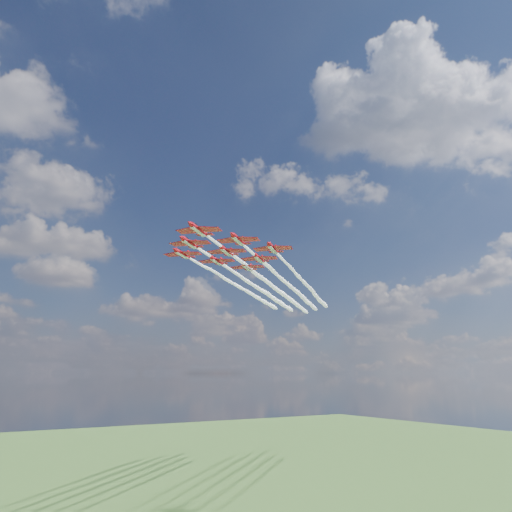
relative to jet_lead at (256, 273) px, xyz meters
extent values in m
cylinder|color=red|center=(-39.60, -37.99, 0.00)|extent=(7.41, 7.18, 1.25)
cone|color=red|center=(-43.69, -41.91, 0.00)|extent=(2.50, 2.47, 1.25)
cone|color=red|center=(-35.76, -34.30, 0.00)|extent=(2.01, 1.99, 1.13)
ellipsoid|color=black|center=(-41.24, -39.56, 0.51)|extent=(2.42, 2.38, 0.81)
cube|color=red|center=(-39.19, -37.60, -0.06)|extent=(9.84, 10.03, 0.16)
cube|color=red|center=(-36.33, -34.85, 0.00)|extent=(3.97, 4.04, 0.14)
cube|color=red|center=(-36.16, -34.69, 1.02)|extent=(1.42, 1.37, 2.04)
cube|color=silver|center=(-39.60, -37.99, -0.57)|extent=(6.84, 6.62, 0.14)
cylinder|color=red|center=(-27.12, -35.20, 0.00)|extent=(7.41, 7.18, 1.25)
cone|color=red|center=(-31.21, -39.12, 0.00)|extent=(2.50, 2.47, 1.25)
cone|color=red|center=(-23.27, -31.51, 0.00)|extent=(2.01, 1.99, 1.13)
ellipsoid|color=black|center=(-28.75, -36.77, 0.51)|extent=(2.42, 2.38, 0.81)
cube|color=red|center=(-26.71, -34.81, -0.06)|extent=(9.84, 10.03, 0.16)
cube|color=red|center=(-23.84, -32.06, 0.00)|extent=(3.97, 4.04, 0.14)
cube|color=red|center=(-23.68, -31.91, 1.02)|extent=(1.42, 1.37, 2.04)
cube|color=silver|center=(-27.12, -35.20, -0.57)|extent=(6.84, 6.62, 0.14)
cylinder|color=red|center=(-36.30, -25.63, 0.00)|extent=(7.41, 7.18, 1.25)
cone|color=red|center=(-40.39, -29.55, 0.00)|extent=(2.50, 2.47, 1.25)
cone|color=red|center=(-32.45, -21.94, 0.00)|extent=(2.01, 1.99, 1.13)
ellipsoid|color=black|center=(-37.93, -27.20, 0.51)|extent=(2.42, 2.38, 0.81)
cube|color=red|center=(-35.89, -25.24, -0.06)|extent=(9.84, 10.03, 0.16)
cube|color=red|center=(-33.03, -22.49, 0.00)|extent=(3.97, 4.04, 0.14)
cube|color=red|center=(-32.86, -22.34, 1.02)|extent=(1.42, 1.37, 2.04)
cube|color=silver|center=(-36.30, -25.63, -0.57)|extent=(6.84, 6.62, 0.14)
cylinder|color=red|center=(-14.63, -32.42, 0.00)|extent=(7.41, 7.18, 1.25)
cone|color=red|center=(-18.72, -36.34, 0.00)|extent=(2.50, 2.47, 1.25)
cone|color=red|center=(-10.79, -28.73, 0.00)|extent=(2.01, 1.99, 1.13)
ellipsoid|color=black|center=(-16.27, -33.98, 0.51)|extent=(2.42, 2.38, 0.81)
cube|color=red|center=(-14.22, -32.02, -0.06)|extent=(9.84, 10.03, 0.16)
cube|color=red|center=(-11.36, -29.28, 0.00)|extent=(3.97, 4.04, 0.14)
cube|color=red|center=(-11.20, -29.12, 1.02)|extent=(1.42, 1.37, 2.04)
cube|color=silver|center=(-14.63, -32.42, -0.57)|extent=(6.84, 6.62, 0.14)
cylinder|color=red|center=(-23.81, -22.84, 0.00)|extent=(7.41, 7.18, 1.25)
cone|color=red|center=(-27.90, -26.77, 0.00)|extent=(2.50, 2.47, 1.25)
cone|color=red|center=(-19.97, -19.16, 0.00)|extent=(2.01, 1.99, 1.13)
ellipsoid|color=black|center=(-25.45, -24.41, 0.51)|extent=(2.42, 2.38, 0.81)
cube|color=red|center=(-23.40, -22.45, -0.06)|extent=(9.84, 10.03, 0.16)
cube|color=red|center=(-20.54, -19.71, 0.00)|extent=(3.97, 4.04, 0.14)
cube|color=red|center=(-20.38, -19.55, 1.02)|extent=(1.42, 1.37, 2.04)
cube|color=silver|center=(-23.81, -22.84, -0.57)|extent=(6.84, 6.62, 0.14)
cylinder|color=red|center=(-33.00, -13.27, 0.00)|extent=(7.41, 7.18, 1.25)
cone|color=red|center=(-37.08, -17.20, 0.00)|extent=(2.50, 2.47, 1.25)
cone|color=red|center=(-29.15, -9.59, 0.00)|extent=(2.01, 1.99, 1.13)
ellipsoid|color=black|center=(-34.63, -14.84, 0.51)|extent=(2.42, 2.38, 0.81)
cube|color=red|center=(-32.59, -12.88, -0.06)|extent=(9.84, 10.03, 0.16)
cube|color=red|center=(-29.72, -10.14, 0.00)|extent=(3.97, 4.04, 0.14)
cube|color=red|center=(-29.56, -9.98, 1.02)|extent=(1.42, 1.37, 2.04)
cube|color=silver|center=(-33.00, -13.27, -0.57)|extent=(6.84, 6.62, 0.14)
cylinder|color=red|center=(-11.33, -20.06, 0.00)|extent=(7.41, 7.18, 1.25)
cone|color=red|center=(-15.42, -23.98, 0.00)|extent=(2.50, 2.47, 1.25)
cone|color=red|center=(-7.49, -16.37, 0.00)|extent=(2.01, 1.99, 1.13)
ellipsoid|color=black|center=(-12.97, -21.63, 0.51)|extent=(2.42, 2.38, 0.81)
cube|color=red|center=(-10.92, -19.67, -0.06)|extent=(9.84, 10.03, 0.16)
cube|color=red|center=(-8.06, -16.92, 0.00)|extent=(3.97, 4.04, 0.14)
cube|color=red|center=(-7.89, -16.76, 1.02)|extent=(1.42, 1.37, 2.04)
cube|color=silver|center=(-11.33, -20.06, -0.57)|extent=(6.84, 6.62, 0.14)
cylinder|color=red|center=(-20.51, -10.49, 0.00)|extent=(7.41, 7.18, 1.25)
cone|color=red|center=(-24.60, -14.41, 0.00)|extent=(2.50, 2.47, 1.25)
cone|color=red|center=(-16.67, -6.80, 0.00)|extent=(2.01, 1.99, 1.13)
ellipsoid|color=black|center=(-22.15, -12.06, 0.51)|extent=(2.42, 2.38, 0.81)
cube|color=red|center=(-20.10, -10.09, -0.06)|extent=(9.84, 10.03, 0.16)
cube|color=red|center=(-17.24, -7.35, 0.00)|extent=(3.97, 4.04, 0.14)
cube|color=red|center=(-17.08, -7.19, 1.02)|extent=(1.42, 1.37, 2.04)
cube|color=silver|center=(-20.51, -10.49, -0.57)|extent=(6.84, 6.62, 0.14)
cylinder|color=red|center=(-8.03, -7.70, 0.00)|extent=(7.41, 7.18, 1.25)
cone|color=red|center=(-12.12, -11.62, 0.00)|extent=(2.50, 2.47, 1.25)
cone|color=red|center=(-4.18, -4.01, 0.00)|extent=(2.01, 1.99, 1.13)
ellipsoid|color=black|center=(-9.66, -9.27, 0.51)|extent=(2.42, 2.38, 0.81)
cube|color=red|center=(-7.62, -7.31, -0.06)|extent=(9.84, 10.03, 0.16)
cube|color=red|center=(-4.76, -4.56, 0.00)|extent=(3.97, 4.04, 0.14)
cube|color=red|center=(-4.59, -4.41, 1.02)|extent=(1.42, 1.37, 2.04)
cube|color=silver|center=(-8.03, -7.70, -0.57)|extent=(6.84, 6.62, 0.14)
camera|label=1|loc=(-87.94, -142.16, -33.37)|focal=35.00mm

